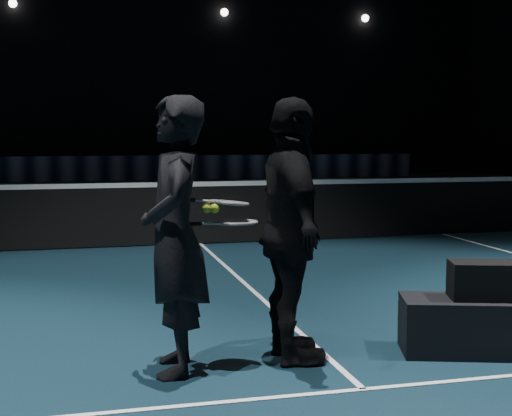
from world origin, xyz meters
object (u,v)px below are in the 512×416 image
(racket_lower, at_px, (238,222))
(racket_upper, at_px, (230,203))
(tennis_balls, at_px, (211,206))
(racket_bag, at_px, (497,280))
(player_b, at_px, (291,231))
(player_a, at_px, (175,236))
(player_bench, at_px, (496,326))

(racket_lower, bearing_deg, racket_upper, 141.34)
(racket_upper, bearing_deg, tennis_balls, -170.43)
(racket_lower, distance_m, racket_upper, 0.15)
(racket_bag, distance_m, racket_lower, 2.03)
(racket_lower, bearing_deg, tennis_balls, 178.53)
(racket_upper, relative_size, tennis_balls, 5.67)
(player_b, xyz_separation_m, tennis_balls, (-0.59, -0.02, 0.20))
(racket_lower, height_order, tennis_balls, tennis_balls)
(racket_bag, xyz_separation_m, player_a, (-2.41, 0.17, 0.40))
(player_a, distance_m, racket_upper, 0.46)
(racket_lower, height_order, racket_upper, racket_upper)
(player_b, distance_m, racket_upper, 0.50)
(racket_bag, distance_m, player_a, 2.45)
(racket_bag, xyz_separation_m, racket_upper, (-2.01, 0.23, 0.61))
(racket_upper, bearing_deg, player_b, -9.08)
(player_bench, xyz_separation_m, racket_upper, (-2.01, 0.23, 0.97))
(tennis_balls, bearing_deg, racket_lower, 0.75)
(player_a, relative_size, racket_lower, 2.83)
(player_bench, height_order, player_a, player_a)
(player_b, relative_size, racket_upper, 2.83)
(player_a, bearing_deg, racket_bag, 91.45)
(player_bench, distance_m, tennis_balls, 2.36)
(racket_bag, relative_size, racket_lower, 1.04)
(racket_lower, xyz_separation_m, racket_upper, (-0.05, 0.04, 0.14))
(player_a, distance_m, tennis_balls, 0.32)
(player_a, xyz_separation_m, racket_upper, (0.40, 0.06, 0.21))
(tennis_balls, bearing_deg, player_b, 1.74)
(player_b, xyz_separation_m, racket_lower, (-0.40, -0.02, 0.08))
(player_bench, distance_m, racket_bag, 0.35)
(racket_upper, bearing_deg, player_a, -178.29)
(tennis_balls, bearing_deg, racket_bag, -4.99)
(player_bench, bearing_deg, player_b, -170.11)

